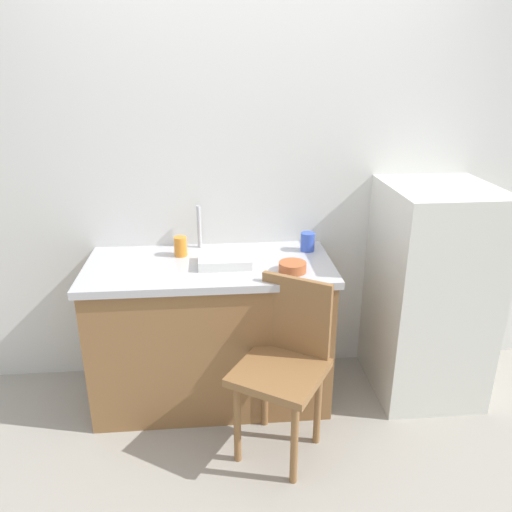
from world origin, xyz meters
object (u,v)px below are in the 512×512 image
at_px(dish_tray, 225,260).
at_px(terracotta_bowl, 292,267).
at_px(cup_orange, 180,246).
at_px(chair, 285,361).
at_px(cup_blue, 308,242).
at_px(refrigerator, 429,292).

xyz_separation_m(dish_tray, terracotta_bowl, (0.34, -0.12, 0.00)).
distance_m(dish_tray, cup_orange, 0.29).
bearing_deg(chair, dish_tray, 155.11).
xyz_separation_m(cup_blue, cup_orange, (-0.72, -0.02, 0.00)).
height_order(refrigerator, terracotta_bowl, refrigerator).
distance_m(chair, dish_tray, 0.62).
distance_m(chair, cup_blue, 0.74).
height_order(chair, cup_orange, cup_orange).
height_order(dish_tray, terracotta_bowl, terracotta_bowl).
bearing_deg(dish_tray, chair, -57.42).
xyz_separation_m(refrigerator, cup_orange, (-1.41, 0.14, 0.28)).
height_order(dish_tray, cup_blue, cup_blue).
bearing_deg(refrigerator, chair, -153.91).
distance_m(refrigerator, cup_blue, 0.76).
bearing_deg(cup_blue, dish_tray, -160.06).
relative_size(refrigerator, dish_tray, 4.43).
relative_size(cup_blue, cup_orange, 0.98).
relative_size(chair, cup_orange, 8.14).
height_order(refrigerator, dish_tray, refrigerator).
distance_m(refrigerator, dish_tray, 1.19).
height_order(terracotta_bowl, cup_blue, cup_blue).
distance_m(terracotta_bowl, cup_orange, 0.65).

